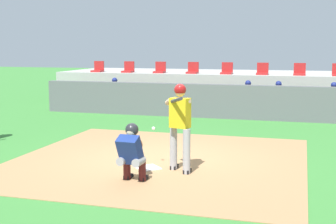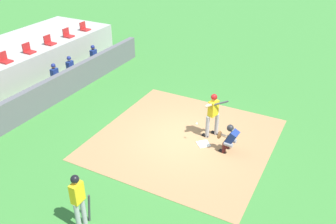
{
  "view_description": "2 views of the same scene",
  "coord_description": "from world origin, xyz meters",
  "px_view_note": "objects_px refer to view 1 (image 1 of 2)",
  "views": [
    {
      "loc": [
        3.05,
        -9.79,
        2.55
      ],
      "look_at": [
        0.0,
        0.7,
        1.0
      ],
      "focal_mm": 49.94,
      "sensor_mm": 36.0,
      "label": 1
    },
    {
      "loc": [
        -10.33,
        -4.76,
        7.64
      ],
      "look_at": [
        0.0,
        0.7,
        1.0
      ],
      "focal_mm": 38.06,
      "sensor_mm": 36.0,
      "label": 2
    }
  ],
  "objects_px": {
    "stadium_seat_3": "(193,70)",
    "batter_at_plate": "(180,122)",
    "catcher_crouched": "(132,150)",
    "dugout_player_0": "(114,93)",
    "stadium_seat_1": "(128,69)",
    "stadium_seat_2": "(160,70)",
    "stadium_seat_6": "(300,72)",
    "dugout_player_3": "(334,100)",
    "stadium_seat_5": "(262,71)",
    "home_plate": "(148,168)",
    "stadium_seat_4": "(227,71)",
    "stadium_seat_0": "(98,69)",
    "dugout_player_2": "(278,98)",
    "dugout_player_1": "(247,98)"
  },
  "relations": [
    {
      "from": "home_plate",
      "to": "dugout_player_3",
      "type": "bearing_deg",
      "value": 63.36
    },
    {
      "from": "stadium_seat_4",
      "to": "stadium_seat_5",
      "type": "relative_size",
      "value": 1.0
    },
    {
      "from": "stadium_seat_3",
      "to": "batter_at_plate",
      "type": "bearing_deg",
      "value": -78.19
    },
    {
      "from": "catcher_crouched",
      "to": "stadium_seat_1",
      "type": "relative_size",
      "value": 3.42
    },
    {
      "from": "dugout_player_2",
      "to": "stadium_seat_6",
      "type": "xyz_separation_m",
      "value": [
        0.7,
        2.03,
        0.86
      ]
    },
    {
      "from": "batter_at_plate",
      "to": "dugout_player_2",
      "type": "relative_size",
      "value": 1.39
    },
    {
      "from": "dugout_player_2",
      "to": "stadium_seat_3",
      "type": "xyz_separation_m",
      "value": [
        -3.64,
        2.03,
        0.86
      ]
    },
    {
      "from": "dugout_player_1",
      "to": "stadium_seat_4",
      "type": "height_order",
      "value": "stadium_seat_4"
    },
    {
      "from": "dugout_player_1",
      "to": "dugout_player_3",
      "type": "relative_size",
      "value": 1.0
    },
    {
      "from": "stadium_seat_0",
      "to": "stadium_seat_2",
      "type": "distance_m",
      "value": 2.89
    },
    {
      "from": "dugout_player_3",
      "to": "stadium_seat_1",
      "type": "bearing_deg",
      "value": 166.41
    },
    {
      "from": "stadium_seat_1",
      "to": "stadium_seat_4",
      "type": "relative_size",
      "value": 1.0
    },
    {
      "from": "stadium_seat_4",
      "to": "stadium_seat_5",
      "type": "distance_m",
      "value": 1.44
    },
    {
      "from": "stadium_seat_3",
      "to": "stadium_seat_6",
      "type": "xyz_separation_m",
      "value": [
        4.33,
        0.0,
        0.0
      ]
    },
    {
      "from": "dugout_player_2",
      "to": "stadium_seat_3",
      "type": "distance_m",
      "value": 4.26
    },
    {
      "from": "catcher_crouched",
      "to": "dugout_player_3",
      "type": "relative_size",
      "value": 1.26
    },
    {
      "from": "home_plate",
      "to": "dugout_player_0",
      "type": "distance_m",
      "value": 9.18
    },
    {
      "from": "stadium_seat_0",
      "to": "stadium_seat_5",
      "type": "distance_m",
      "value": 7.22
    },
    {
      "from": "dugout_player_1",
      "to": "dugout_player_3",
      "type": "xyz_separation_m",
      "value": [
        2.99,
        0.0,
        0.0
      ]
    },
    {
      "from": "stadium_seat_1",
      "to": "stadium_seat_5",
      "type": "height_order",
      "value": "same"
    },
    {
      "from": "dugout_player_0",
      "to": "home_plate",
      "type": "bearing_deg",
      "value": -62.79
    },
    {
      "from": "stadium_seat_0",
      "to": "stadium_seat_2",
      "type": "height_order",
      "value": "same"
    },
    {
      "from": "stadium_seat_4",
      "to": "dugout_player_3",
      "type": "bearing_deg",
      "value": -26.48
    },
    {
      "from": "batter_at_plate",
      "to": "stadium_seat_1",
      "type": "distance_m",
      "value": 11.4
    },
    {
      "from": "stadium_seat_1",
      "to": "stadium_seat_2",
      "type": "height_order",
      "value": "same"
    },
    {
      "from": "stadium_seat_6",
      "to": "dugout_player_3",
      "type": "bearing_deg",
      "value": -59.54
    },
    {
      "from": "dugout_player_0",
      "to": "stadium_seat_2",
      "type": "xyz_separation_m",
      "value": [
        1.3,
        2.03,
        0.86
      ]
    },
    {
      "from": "stadium_seat_4",
      "to": "batter_at_plate",
      "type": "bearing_deg",
      "value": -86.13
    },
    {
      "from": "batter_at_plate",
      "to": "dugout_player_2",
      "type": "bearing_deg",
      "value": 79.6
    },
    {
      "from": "catcher_crouched",
      "to": "dugout_player_0",
      "type": "xyz_separation_m",
      "value": [
        -4.2,
        9.1,
        0.07
      ]
    },
    {
      "from": "catcher_crouched",
      "to": "stadium_seat_3",
      "type": "distance_m",
      "value": 11.26
    },
    {
      "from": "home_plate",
      "to": "catcher_crouched",
      "type": "height_order",
      "value": "catcher_crouched"
    },
    {
      "from": "stadium_seat_1",
      "to": "stadium_seat_4",
      "type": "xyz_separation_m",
      "value": [
        4.33,
        0.0,
        0.0
      ]
    },
    {
      "from": "dugout_player_1",
      "to": "stadium_seat_2",
      "type": "distance_m",
      "value": 4.56
    },
    {
      "from": "stadium_seat_2",
      "to": "stadium_seat_3",
      "type": "height_order",
      "value": "same"
    },
    {
      "from": "dugout_player_0",
      "to": "stadium_seat_5",
      "type": "distance_m",
      "value": 6.05
    },
    {
      "from": "dugout_player_3",
      "to": "stadium_seat_3",
      "type": "height_order",
      "value": "stadium_seat_3"
    },
    {
      "from": "dugout_player_3",
      "to": "stadium_seat_5",
      "type": "relative_size",
      "value": 2.71
    },
    {
      "from": "dugout_player_3",
      "to": "stadium_seat_2",
      "type": "relative_size",
      "value": 2.71
    },
    {
      "from": "stadium_seat_1",
      "to": "batter_at_plate",
      "type": "bearing_deg",
      "value": -63.81
    },
    {
      "from": "stadium_seat_0",
      "to": "stadium_seat_6",
      "type": "relative_size",
      "value": 1.0
    },
    {
      "from": "catcher_crouched",
      "to": "stadium_seat_4",
      "type": "distance_m",
      "value": 11.17
    },
    {
      "from": "stadium_seat_1",
      "to": "stadium_seat_6",
      "type": "bearing_deg",
      "value": 0.0
    },
    {
      "from": "catcher_crouched",
      "to": "stadium_seat_3",
      "type": "relative_size",
      "value": 3.42
    },
    {
      "from": "dugout_player_0",
      "to": "stadium_seat_1",
      "type": "xyz_separation_m",
      "value": [
        -0.15,
        2.03,
        0.86
      ]
    },
    {
      "from": "dugout_player_2",
      "to": "stadium_seat_3",
      "type": "height_order",
      "value": "stadium_seat_3"
    },
    {
      "from": "home_plate",
      "to": "stadium_seat_5",
      "type": "xyz_separation_m",
      "value": [
        1.44,
        10.18,
        1.51
      ]
    },
    {
      "from": "batter_at_plate",
      "to": "stadium_seat_6",
      "type": "bearing_deg",
      "value": 77.86
    },
    {
      "from": "stadium_seat_6",
      "to": "home_plate",
      "type": "bearing_deg",
      "value": -105.84
    },
    {
      "from": "dugout_player_1",
      "to": "stadium_seat_6",
      "type": "relative_size",
      "value": 2.71
    }
  ]
}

